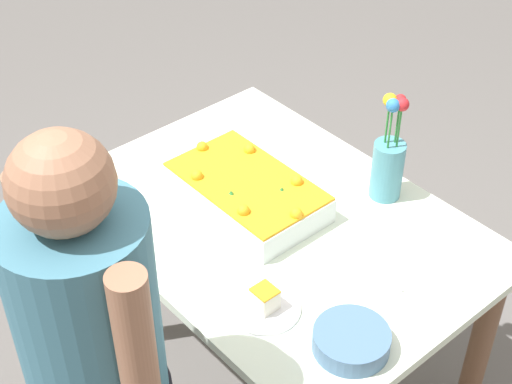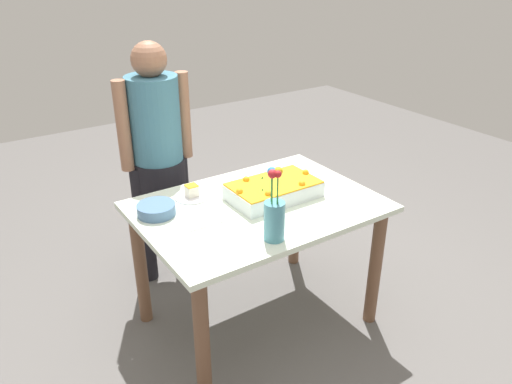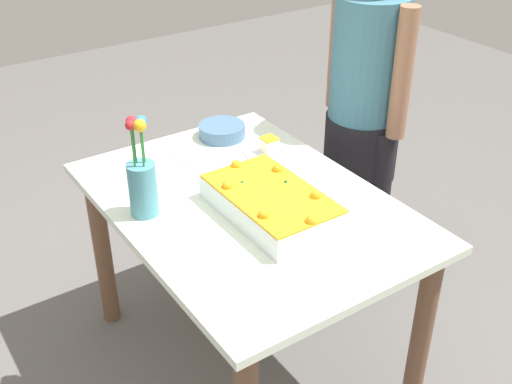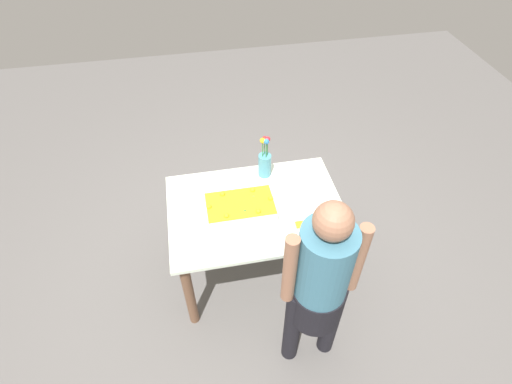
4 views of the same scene
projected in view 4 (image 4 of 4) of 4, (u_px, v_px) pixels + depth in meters
name	position (u px, v px, depth m)	size (l,w,h in m)	color
ground_plane	(256.00, 268.00, 3.32)	(8.00, 8.00, 0.00)	#605D5B
dining_table	(256.00, 220.00, 2.88)	(1.22, 0.87, 0.75)	white
sheet_cake	(240.00, 207.00, 2.73)	(0.47, 0.28, 0.11)	white
serving_plate_with_slice	(300.00, 229.00, 2.63)	(0.19, 0.19, 0.07)	white
cake_knife	(299.00, 196.00, 2.87)	(0.22, 0.02, 0.00)	silver
flower_vase	(265.00, 162.00, 2.95)	(0.10, 0.10, 0.35)	teal
fruit_bowl	(330.00, 215.00, 2.70)	(0.19, 0.19, 0.05)	#4B7099
person_standing	(320.00, 284.00, 2.24)	(0.45, 0.31, 1.49)	black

